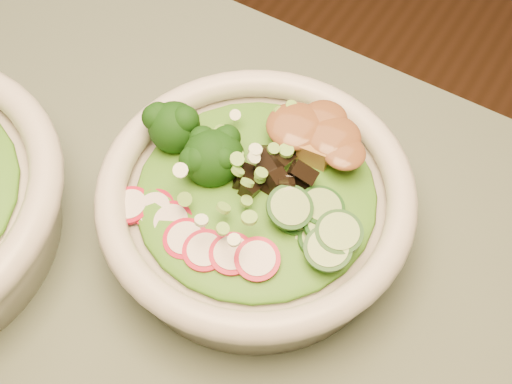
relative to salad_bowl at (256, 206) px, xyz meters
The scene contains 9 objects.
salad_bowl is the anchor object (origin of this frame).
lettuce_bed 0.02m from the salad_bowl, ahead, with size 0.18×0.18×0.02m, color #236A16.
broccoli_florets 0.06m from the salad_bowl, 168.37° to the left, with size 0.07×0.06×0.04m, color black, non-canonical shape.
radish_slices 0.06m from the salad_bowl, 101.19° to the right, with size 0.09×0.03×0.02m, color #AD0D28, non-canonical shape.
cucumber_slices 0.06m from the salad_bowl, 14.89° to the right, with size 0.06×0.06×0.03m, color #A4C86F, non-canonical shape.
mushroom_heap 0.03m from the salad_bowl, 76.26° to the left, with size 0.06×0.06×0.03m, color black, non-canonical shape.
tofu_cubes 0.06m from the salad_bowl, 74.77° to the left, with size 0.08×0.05×0.03m, color olive, non-canonical shape.
peanut_sauce 0.07m from the salad_bowl, 74.77° to the left, with size 0.06×0.05×0.01m, color brown.
scallion_garnish 0.04m from the salad_bowl, ahead, with size 0.17×0.17×0.02m, color #72B43F, non-canonical shape.
Camera 1 is at (-0.03, -0.05, 1.23)m, focal length 50.00 mm.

